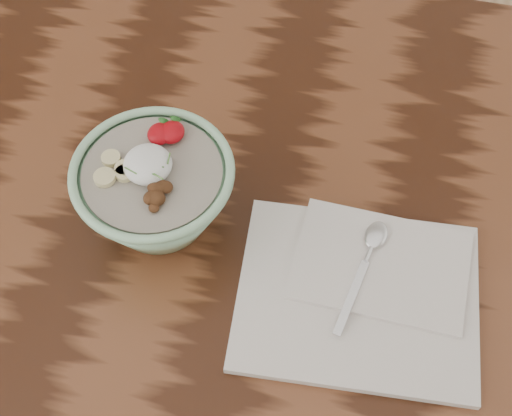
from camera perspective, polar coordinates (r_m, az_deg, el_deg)
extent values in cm
cube|color=#361A0D|center=(93.30, 0.21, -0.42)|extent=(160.00, 90.00, 4.00)
cylinder|color=#A0D8AA|center=(90.75, -7.58, -0.69)|extent=(8.45, 8.45, 1.21)
torus|color=#A0D8AA|center=(82.61, -8.34, 2.91)|extent=(19.21, 19.21, 1.11)
cylinder|color=#A29686|center=(83.10, -8.29, 2.67)|extent=(16.29, 16.29, 1.01)
ellipsoid|color=white|center=(82.04, -8.66, 3.47)|extent=(5.62, 5.62, 3.09)
ellipsoid|color=#AA070F|center=(84.89, -7.69, 5.91)|extent=(2.96, 3.26, 1.63)
cone|color=#286623|center=(85.43, -7.46, 6.72)|extent=(1.40, 1.03, 1.52)
ellipsoid|color=#AA070F|center=(84.83, -6.77, 6.05)|extent=(3.07, 3.38, 1.69)
cone|color=#286623|center=(85.40, -6.53, 6.89)|extent=(1.40, 1.03, 1.52)
cylinder|color=beige|center=(84.16, -11.53, 3.92)|extent=(2.24, 2.24, 0.70)
cylinder|color=beige|center=(83.00, -10.51, 3.12)|extent=(2.20, 2.20, 0.70)
cylinder|color=beige|center=(82.59, -10.45, 2.75)|extent=(2.19, 2.19, 0.70)
cylinder|color=beige|center=(82.70, -12.02, 2.41)|extent=(2.52, 2.52, 0.70)
ellipsoid|color=#562F19|center=(79.94, -8.46, 0.82)|extent=(1.88, 2.10, 1.33)
ellipsoid|color=#562F19|center=(79.73, -7.94, 0.77)|extent=(2.17, 2.14, 1.53)
ellipsoid|color=#562F19|center=(80.55, -7.89, 1.45)|extent=(1.88, 1.79, 0.89)
ellipsoid|color=#562F19|center=(79.36, -8.16, 0.03)|extent=(1.61, 1.67, 0.72)
ellipsoid|color=#562F19|center=(80.55, -7.71, 1.70)|extent=(1.92, 2.27, 1.09)
ellipsoid|color=#562F19|center=(80.56, -7.28, 1.68)|extent=(2.32, 2.24, 0.89)
ellipsoid|color=#562F19|center=(80.43, -8.04, 1.52)|extent=(2.38, 2.06, 1.41)
cylinder|color=#578E3C|center=(80.06, -8.29, 2.72)|extent=(1.50, 0.48, 0.23)
cylinder|color=#578E3C|center=(80.70, -9.99, 2.97)|extent=(1.69, 0.77, 0.24)
cylinder|color=#578E3C|center=(79.82, -7.90, 2.57)|extent=(1.57, 0.83, 0.24)
cylinder|color=#578E3C|center=(81.02, -7.58, 3.81)|extent=(0.62, 1.36, 0.23)
cylinder|color=#578E3C|center=(81.62, -8.64, 4.16)|extent=(1.45, 1.15, 0.24)
cylinder|color=#578E3C|center=(81.55, -8.05, 4.22)|extent=(0.33, 1.05, 0.22)
cylinder|color=#578E3C|center=(81.00, -7.88, 3.73)|extent=(0.64, 1.61, 0.24)
cylinder|color=#578E3C|center=(80.59, -7.96, 3.32)|extent=(1.71, 0.27, 0.24)
cylinder|color=#578E3C|center=(81.83, -9.07, 4.26)|extent=(1.44, 0.90, 0.23)
cylinder|color=#578E3C|center=(81.07, -6.99, 3.96)|extent=(0.37, 1.59, 0.24)
cylinder|color=#578E3C|center=(80.81, -8.53, 3.41)|extent=(1.11, 1.12, 0.23)
cube|color=silver|center=(85.55, 8.11, -7.03)|extent=(29.69, 24.68, 1.08)
cube|color=silver|center=(86.92, 9.99, -4.52)|extent=(21.00, 14.73, 0.65)
cube|color=silver|center=(83.91, 7.63, -7.10)|extent=(2.89, 10.19, 0.31)
cylinder|color=silver|center=(86.80, 9.05, -3.51)|extent=(1.11, 2.73, 0.62)
ellipsoid|color=silver|center=(88.01, 9.59, -2.14)|extent=(3.43, 4.51, 0.84)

